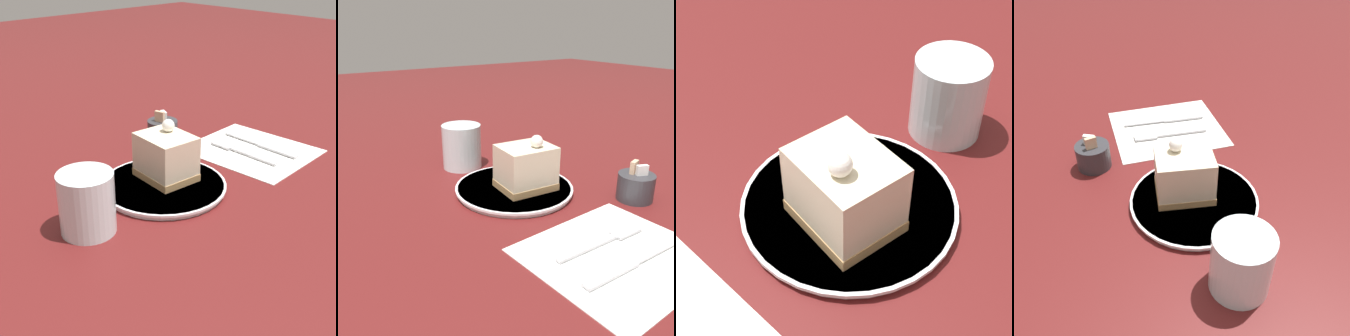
# 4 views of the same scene
# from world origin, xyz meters

# --- Properties ---
(ground_plane) EXTENTS (4.00, 4.00, 0.00)m
(ground_plane) POSITION_xyz_m (0.00, 0.00, 0.00)
(ground_plane) COLOR #5B1919
(plate) EXTENTS (0.21, 0.21, 0.01)m
(plate) POSITION_xyz_m (-0.03, 0.01, 0.01)
(plate) COLOR white
(plate) RESTS_ON ground_plane
(cake_slice) EXTENTS (0.09, 0.10, 0.10)m
(cake_slice) POSITION_xyz_m (-0.02, 0.02, 0.05)
(cake_slice) COLOR #AD8451
(cake_slice) RESTS_ON plate
(drinking_glass) EXTENTS (0.08, 0.08, 0.09)m
(drinking_glass) POSITION_xyz_m (-0.20, -0.01, 0.05)
(drinking_glass) COLOR silver
(drinking_glass) RESTS_ON ground_plane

